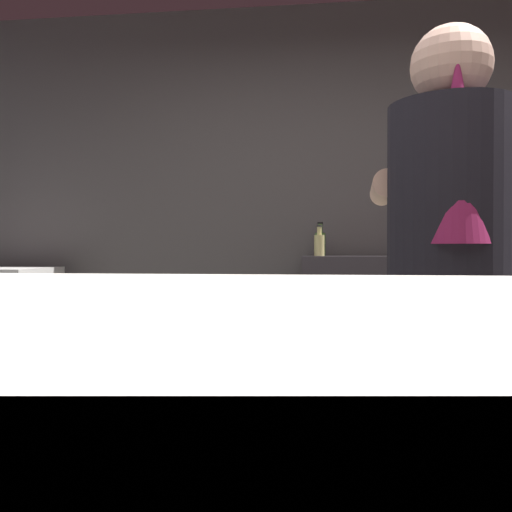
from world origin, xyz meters
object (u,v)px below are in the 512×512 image
at_px(bottle_olive_oil, 427,239).
at_px(bottle_soy, 319,244).
at_px(bottle_vinegar, 438,241).
at_px(bottle_hot_sauce, 320,243).
at_px(mixing_bowl, 343,302).
at_px(chefs_knife, 507,312).
at_px(bartender, 451,289).

distance_m(bottle_olive_oil, bottle_soy, 0.63).
bearing_deg(bottle_vinegar, bottle_hot_sauce, -175.72).
relative_size(mixing_bowl, chefs_knife, 0.80).
xyz_separation_m(bottle_olive_oil, bottle_vinegar, (0.09, 0.15, -0.01)).
relative_size(bartender, chefs_knife, 7.18).
height_order(bartender, bottle_soy, bartender).
relative_size(chefs_knife, bottle_olive_oil, 0.93).
relative_size(bartender, bottle_vinegar, 7.30).
bearing_deg(chefs_knife, bottle_olive_oil, 106.70).
relative_size(mixing_bowl, bottle_vinegar, 0.82).
bearing_deg(bottle_olive_oil, bottle_soy, -179.28).
distance_m(mixing_bowl, bottle_soy, 1.23).
height_order(bottle_soy, bottle_hot_sauce, bottle_hot_sauce).
distance_m(mixing_bowl, bottle_hot_sauce, 1.34).
distance_m(mixing_bowl, bottle_vinegar, 1.52).
xyz_separation_m(bartender, mixing_bowl, (-0.27, 0.49, -0.09)).
xyz_separation_m(bottle_soy, bottle_vinegar, (0.72, 0.16, 0.02)).
xyz_separation_m(chefs_knife, bottle_hot_sauce, (-0.64, 1.40, 0.26)).
bearing_deg(bartender, mixing_bowl, 32.59).
bearing_deg(bottle_soy, bartender, -77.95).
bearing_deg(bottle_vinegar, bottle_olive_oil, -121.53).
xyz_separation_m(chefs_knife, bottle_soy, (-0.64, 1.30, 0.25)).
xyz_separation_m(mixing_bowl, bottle_hot_sauce, (-0.09, 1.31, 0.24)).
xyz_separation_m(mixing_bowl, chefs_knife, (0.55, -0.09, -0.02)).
height_order(bartender, mixing_bowl, bartender).
xyz_separation_m(bartender, bottle_soy, (-0.36, 1.70, 0.14)).
bearing_deg(bottle_soy, chefs_knife, -63.57).
xyz_separation_m(mixing_bowl, bottle_soy, (-0.09, 1.21, 0.23)).
height_order(mixing_bowl, bottle_hot_sauce, bottle_hot_sauce).
xyz_separation_m(bartender, bottle_hot_sauce, (-0.36, 1.81, 0.15)).
xyz_separation_m(bottle_olive_oil, bottle_hot_sauce, (-0.62, 0.10, -0.02)).
height_order(bartender, bottle_vinegar, bartender).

